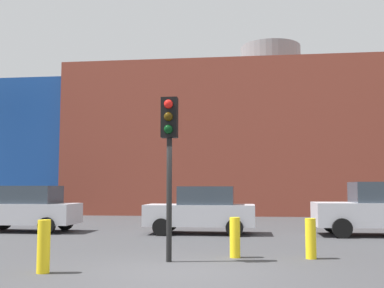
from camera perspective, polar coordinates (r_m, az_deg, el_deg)
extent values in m
plane|color=#38383A|center=(9.22, -1.30, -15.32)|extent=(200.00, 200.00, 0.00)
cube|color=brown|center=(31.54, 9.70, 0.09)|extent=(25.22, 10.23, 9.07)
cube|color=#19479E|center=(34.93, -19.04, -0.82)|extent=(8.43, 9.20, 8.34)
cylinder|color=slate|center=(32.52, 9.55, 9.84)|extent=(4.00, 4.00, 2.00)
cube|color=silver|center=(18.26, -19.77, -7.98)|extent=(3.84, 1.64, 0.73)
cube|color=#333D47|center=(18.14, -19.05, -5.85)|extent=(1.92, 1.46, 0.64)
cylinder|color=black|center=(19.60, -21.96, -8.77)|extent=(0.58, 0.20, 0.58)
cylinder|color=black|center=(17.00, -17.31, -9.50)|extent=(0.58, 0.20, 0.58)
cylinder|color=black|center=(18.55, -15.17, -9.19)|extent=(0.58, 0.20, 0.58)
cube|color=silver|center=(16.46, 0.98, -8.64)|extent=(3.79, 1.62, 0.72)
cube|color=#333D47|center=(16.41, 1.76, -6.29)|extent=(1.89, 1.44, 0.63)
cylinder|color=black|center=(15.83, -3.78, -10.07)|extent=(0.58, 0.20, 0.58)
cylinder|color=black|center=(17.47, -2.77, -9.63)|extent=(0.58, 0.20, 0.58)
cylinder|color=black|center=(15.58, 5.20, -10.14)|extent=(0.58, 0.20, 0.58)
cylinder|color=black|center=(17.23, 5.35, -9.67)|extent=(0.58, 0.20, 0.58)
cube|color=silver|center=(16.93, 21.64, -7.98)|extent=(4.12, 1.77, 0.78)
cube|color=#333D47|center=(16.97, 22.36, -5.46)|extent=(2.06, 1.57, 0.69)
cylinder|color=black|center=(15.78, 17.83, -9.75)|extent=(0.63, 0.22, 0.63)
cylinder|color=black|center=(17.55, 16.68, -9.31)|extent=(0.63, 0.22, 0.63)
cylinder|color=black|center=(10.30, -2.80, -6.71)|extent=(0.12, 0.12, 2.70)
cube|color=black|center=(10.42, -2.76, 3.23)|extent=(0.36, 0.24, 0.90)
sphere|color=red|center=(10.33, -2.89, 4.88)|extent=(0.20, 0.20, 0.20)
sphere|color=#3C2905|center=(10.28, -2.90, 3.35)|extent=(0.20, 0.20, 0.20)
sphere|color=black|center=(10.24, -2.90, 1.80)|extent=(0.20, 0.20, 0.20)
cylinder|color=yellow|center=(11.11, 14.27, -11.10)|extent=(0.24, 0.24, 0.90)
cylinder|color=yellow|center=(11.00, 5.26, -11.27)|extent=(0.24, 0.24, 0.91)
cylinder|color=yellow|center=(9.43, -17.63, -11.81)|extent=(0.24, 0.24, 0.99)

